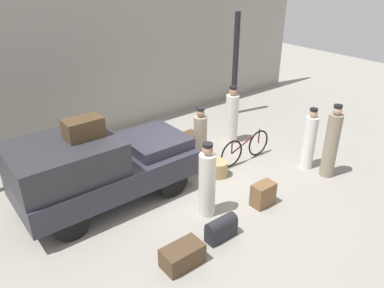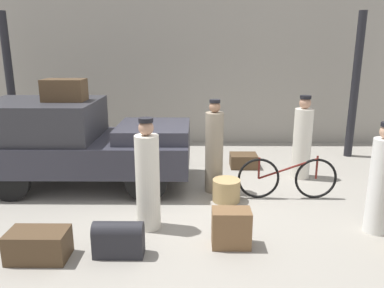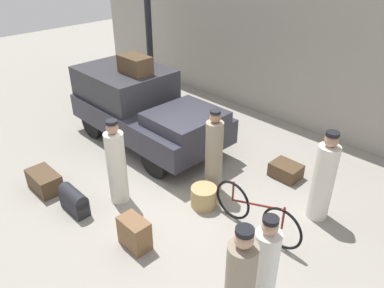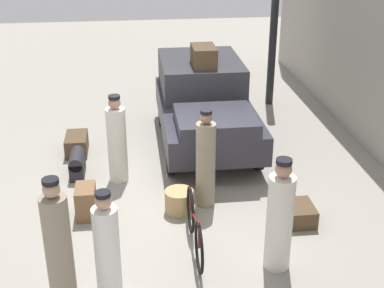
# 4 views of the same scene
# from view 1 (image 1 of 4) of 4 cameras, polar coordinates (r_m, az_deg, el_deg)

# --- Properties ---
(ground_plane) EXTENTS (30.00, 30.00, 0.00)m
(ground_plane) POSITION_cam_1_polar(r_m,az_deg,el_deg) (9.05, -0.21, -6.19)
(ground_plane) COLOR gray
(station_building_facade) EXTENTS (16.00, 0.15, 4.50)m
(station_building_facade) POSITION_cam_1_polar(r_m,az_deg,el_deg) (11.41, -13.30, 12.46)
(station_building_facade) COLOR gray
(station_building_facade) RESTS_ON ground
(canopy_pillar_right) EXTENTS (0.19, 0.19, 3.40)m
(canopy_pillar_right) POSITION_cam_1_polar(r_m,az_deg,el_deg) (12.72, 6.61, 11.83)
(canopy_pillar_right) COLOR black
(canopy_pillar_right) RESTS_ON ground
(truck) EXTENTS (3.84, 1.85, 1.64)m
(truck) POSITION_cam_1_polar(r_m,az_deg,el_deg) (8.26, -14.37, -3.27)
(truck) COLOR black
(truck) RESTS_ON ground
(bicycle) EXTENTS (1.74, 0.04, 0.78)m
(bicycle) POSITION_cam_1_polar(r_m,az_deg,el_deg) (10.00, 8.14, -0.59)
(bicycle) COLOR black
(bicycle) RESTS_ON ground
(wicker_basket) EXTENTS (0.48, 0.48, 0.39)m
(wicker_basket) POSITION_cam_1_polar(r_m,az_deg,el_deg) (9.34, 3.99, -3.75)
(wicker_basket) COLOR tan
(wicker_basket) RESTS_ON ground
(conductor_in_dark_uniform) EXTENTS (0.32, 0.32, 1.62)m
(conductor_in_dark_uniform) POSITION_cam_1_polar(r_m,az_deg,el_deg) (9.89, 17.42, 0.47)
(conductor_in_dark_uniform) COLOR white
(conductor_in_dark_uniform) RESTS_ON ground
(porter_with_bicycle) EXTENTS (0.37, 0.37, 1.69)m
(porter_with_bicycle) POSITION_cam_1_polar(r_m,az_deg,el_deg) (10.88, 6.09, 4.14)
(porter_with_bicycle) COLOR silver
(porter_with_bicycle) RESTS_ON ground
(porter_carrying_trunk) EXTENTS (0.35, 0.35, 1.66)m
(porter_carrying_trunk) POSITION_cam_1_polar(r_m,az_deg,el_deg) (7.70, 2.30, -5.91)
(porter_carrying_trunk) COLOR silver
(porter_carrying_trunk) RESTS_ON ground
(porter_standing_middle) EXTENTS (0.34, 0.34, 1.86)m
(porter_standing_middle) POSITION_cam_1_polar(r_m,az_deg,el_deg) (9.62, 20.46, 0.02)
(porter_standing_middle) COLOR gray
(porter_standing_middle) RESTS_ON ground
(porter_lifting_near_truck) EXTENTS (0.33, 0.33, 1.71)m
(porter_lifting_near_truck) POSITION_cam_1_polar(r_m,az_deg,el_deg) (9.24, 1.26, 0.22)
(porter_lifting_near_truck) COLOR gray
(porter_lifting_near_truck) RESTS_ON ground
(trunk_barrel_dark) EXTENTS (0.64, 0.26, 0.47)m
(trunk_barrel_dark) POSITION_cam_1_polar(r_m,az_deg,el_deg) (7.37, 4.47, -12.63)
(trunk_barrel_dark) COLOR #232328
(trunk_barrel_dark) RESTS_ON ground
(suitcase_tan_flat) EXTENTS (0.52, 0.32, 0.52)m
(suitcase_tan_flat) POSITION_cam_1_polar(r_m,az_deg,el_deg) (8.38, 10.78, -7.55)
(suitcase_tan_flat) COLOR brown
(suitcase_tan_flat) RESTS_ON ground
(trunk_large_brown) EXTENTS (0.59, 0.47, 0.30)m
(trunk_large_brown) POSITION_cam_1_polar(r_m,az_deg,el_deg) (10.93, -0.55, 0.82)
(trunk_large_brown) COLOR #4C3823
(trunk_large_brown) RESTS_ON ground
(trunk_umber_medium) EXTENTS (0.75, 0.43, 0.38)m
(trunk_umber_medium) POSITION_cam_1_polar(r_m,az_deg,el_deg) (6.87, -1.48, -16.63)
(trunk_umber_medium) COLOR #4C3823
(trunk_umber_medium) RESTS_ON ground
(trunk_on_truck_roof) EXTENTS (0.75, 0.47, 0.40)m
(trunk_on_truck_roof) POSITION_cam_1_polar(r_m,az_deg,el_deg) (7.80, -16.23, 2.37)
(trunk_on_truck_roof) COLOR #4C3823
(trunk_on_truck_roof) RESTS_ON truck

